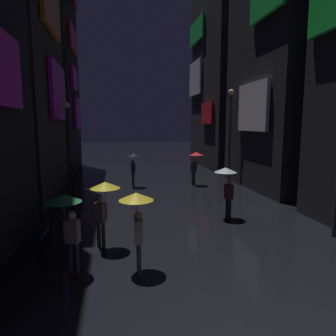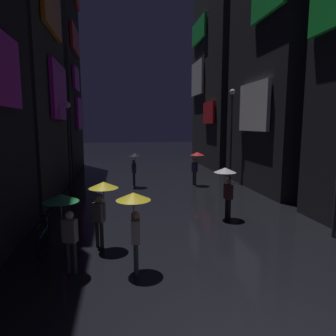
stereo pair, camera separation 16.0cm
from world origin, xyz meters
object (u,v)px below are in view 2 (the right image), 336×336
at_px(pedestrian_midstreet_left_black, 135,160).
at_px(streetlamp_left_far, 69,135).
at_px(pedestrian_far_right_green, 64,211).
at_px(pedestrian_foreground_left_clear, 226,179).
at_px(streetlamp_right_far, 231,126).
at_px(pedestrian_foreground_right_yellow, 102,196).
at_px(bicycle_parked_at_storefront, 44,237).
at_px(pedestrian_midstreet_centre_yellow, 134,210).
at_px(pedestrian_near_crossing_red, 196,159).

height_order(pedestrian_midstreet_left_black, streetlamp_left_far, streetlamp_left_far).
height_order(pedestrian_far_right_green, pedestrian_foreground_left_clear, same).
bearing_deg(streetlamp_left_far, streetlamp_right_far, 5.21).
bearing_deg(pedestrian_midstreet_left_black, streetlamp_right_far, 2.30).
xyz_separation_m(pedestrian_foreground_right_yellow, bicycle_parked_at_storefront, (-1.82, 0.23, -1.28)).
distance_m(pedestrian_midstreet_left_black, bicycle_parked_at_storefront, 9.61).
xyz_separation_m(pedestrian_midstreet_centre_yellow, pedestrian_midstreet_left_black, (0.61, 10.85, 0.00)).
relative_size(pedestrian_foreground_right_yellow, bicycle_parked_at_storefront, 1.16).
bearing_deg(pedestrian_near_crossing_red, pedestrian_midstreet_left_black, 177.89).
bearing_deg(pedestrian_foreground_right_yellow, pedestrian_near_crossing_red, 59.18).
relative_size(pedestrian_midstreet_centre_yellow, bicycle_parked_at_storefront, 1.16).
relative_size(pedestrian_midstreet_left_black, pedestrian_far_right_green, 1.00).
relative_size(pedestrian_foreground_left_clear, bicycle_parked_at_storefront, 1.16).
distance_m(pedestrian_near_crossing_red, bicycle_parked_at_storefront, 11.43).
bearing_deg(streetlamp_right_far, pedestrian_midstreet_left_black, -177.70).
distance_m(pedestrian_far_right_green, streetlamp_left_far, 10.20).
bearing_deg(pedestrian_near_crossing_red, pedestrian_far_right_green, -120.72).
height_order(pedestrian_foreground_left_clear, streetlamp_left_far, streetlamp_left_far).
height_order(pedestrian_near_crossing_red, bicycle_parked_at_storefront, pedestrian_near_crossing_red).
bearing_deg(bicycle_parked_at_storefront, pedestrian_foreground_left_clear, 16.44).
relative_size(pedestrian_far_right_green, pedestrian_near_crossing_red, 1.00).
xyz_separation_m(bicycle_parked_at_storefront, streetlamp_left_far, (-0.40, 8.27, 2.83)).
distance_m(pedestrian_midstreet_centre_yellow, pedestrian_near_crossing_red, 11.61).
bearing_deg(pedestrian_near_crossing_red, streetlamp_right_far, 9.31).
xyz_separation_m(streetlamp_right_far, streetlamp_left_far, (-10.00, -0.91, -0.52)).
bearing_deg(pedestrian_foreground_left_clear, streetlamp_left_far, 138.03).
bearing_deg(streetlamp_left_far, pedestrian_far_right_green, -82.33).
xyz_separation_m(pedestrian_near_crossing_red, pedestrian_foreground_right_yellow, (-5.38, -9.02, 0.00)).
relative_size(pedestrian_midstreet_left_black, bicycle_parked_at_storefront, 1.16).
distance_m(pedestrian_foreground_left_clear, streetlamp_left_far, 9.57).
bearing_deg(bicycle_parked_at_storefront, streetlamp_right_far, 43.73).
height_order(pedestrian_foreground_left_clear, bicycle_parked_at_storefront, pedestrian_foreground_left_clear).
relative_size(pedestrian_midstreet_centre_yellow, pedestrian_foreground_right_yellow, 1.00).
bearing_deg(pedestrian_midstreet_left_black, pedestrian_far_right_green, -102.57).
distance_m(pedestrian_midstreet_centre_yellow, pedestrian_foreground_right_yellow, 1.91).
distance_m(streetlamp_right_far, streetlamp_left_far, 10.06).
bearing_deg(pedestrian_foreground_right_yellow, pedestrian_midstreet_left_black, 80.66).
relative_size(pedestrian_midstreet_left_black, streetlamp_left_far, 0.42).
relative_size(bicycle_parked_at_storefront, streetlamp_right_far, 0.30).
distance_m(pedestrian_midstreet_left_black, streetlamp_left_far, 4.09).
bearing_deg(pedestrian_midstreet_centre_yellow, pedestrian_midstreet_left_black, 86.76).
height_order(pedestrian_midstreet_centre_yellow, pedestrian_near_crossing_red, same).
distance_m(pedestrian_midstreet_centre_yellow, pedestrian_far_right_green, 1.77).
height_order(pedestrian_midstreet_centre_yellow, streetlamp_right_far, streetlamp_right_far).
xyz_separation_m(pedestrian_far_right_green, pedestrian_foreground_right_yellow, (0.87, 1.50, 0.00)).
bearing_deg(pedestrian_far_right_green, pedestrian_foreground_left_clear, 32.95).
bearing_deg(pedestrian_midstreet_centre_yellow, pedestrian_near_crossing_red, 67.27).
xyz_separation_m(pedestrian_foreground_left_clear, streetlamp_left_far, (-7.02, 6.32, 1.55)).
distance_m(pedestrian_near_crossing_red, pedestrian_foreground_right_yellow, 10.50).
xyz_separation_m(pedestrian_foreground_left_clear, pedestrian_foreground_right_yellow, (-4.81, -2.18, 0.00)).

